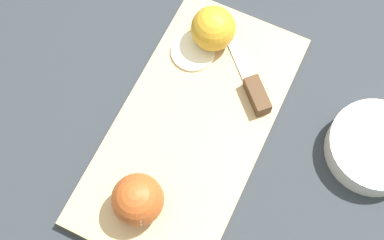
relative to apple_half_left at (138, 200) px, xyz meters
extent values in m
plane|color=#282D33|center=(0.14, -0.01, -0.05)|extent=(4.00, 4.00, 0.00)
cube|color=tan|center=(0.14, -0.01, -0.04)|extent=(0.42, 0.22, 0.02)
sphere|color=#AD4C1E|center=(0.00, 0.00, 0.00)|extent=(0.07, 0.07, 0.07)
cylinder|color=#EFE5C6|center=(0.00, -0.01, 0.00)|extent=(0.06, 0.03, 0.06)
sphere|color=gold|center=(0.27, 0.03, 0.00)|extent=(0.07, 0.07, 0.07)
cylinder|color=#EFE5C6|center=(0.28, 0.03, 0.00)|extent=(0.03, 0.06, 0.06)
cube|color=silver|center=(0.26, -0.02, -0.03)|extent=(0.07, 0.07, 0.00)
cube|color=#472D19|center=(0.22, -0.07, -0.02)|extent=(0.05, 0.06, 0.02)
cylinder|color=#EFE5C6|center=(0.24, 0.05, -0.03)|extent=(0.07, 0.07, 0.00)
cylinder|color=silver|center=(0.23, -0.25, -0.03)|extent=(0.13, 0.13, 0.04)
torus|color=silver|center=(0.23, -0.25, -0.02)|extent=(0.13, 0.13, 0.01)
camera|label=1|loc=(-0.11, -0.14, 0.67)|focal=50.00mm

